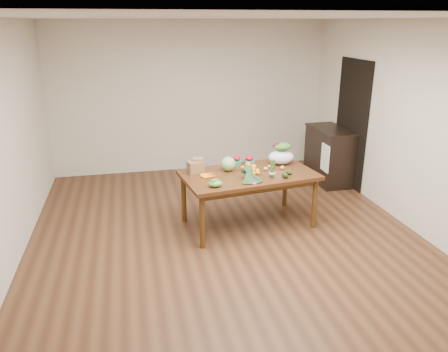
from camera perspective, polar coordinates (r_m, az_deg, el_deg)
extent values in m
plane|color=#56351D|center=(5.68, 0.48, -8.32)|extent=(6.00, 6.00, 0.00)
cube|color=white|center=(5.03, 0.57, 20.04)|extent=(5.00, 6.00, 0.02)
cube|color=silver|center=(8.08, -4.37, 10.18)|extent=(5.00, 0.02, 2.70)
cube|color=silver|center=(2.57, 16.19, -11.87)|extent=(5.00, 0.02, 2.70)
cube|color=silver|center=(5.24, -27.19, 2.93)|extent=(0.02, 6.00, 2.70)
cube|color=silver|center=(6.24, 23.63, 5.81)|extent=(0.02, 6.00, 2.70)
cube|color=#4F2612|center=(5.95, 3.18, -3.05)|extent=(1.87, 1.22, 0.75)
cube|color=black|center=(7.61, 16.28, 6.56)|extent=(0.02, 1.00, 2.10)
cube|color=black|center=(7.79, 13.56, 2.68)|extent=(0.52, 1.02, 0.94)
cube|color=white|center=(7.32, 13.07, 2.31)|extent=(0.02, 0.28, 0.45)
sphere|color=#8DB96B|center=(5.87, 0.56, 1.58)|extent=(0.19, 0.19, 0.19)
sphere|color=#FB5D0F|center=(5.89, 2.51, 1.02)|extent=(0.07, 0.07, 0.07)
sphere|color=orange|center=(6.00, 3.18, 1.43)|extent=(0.09, 0.09, 0.09)
sphere|color=#FD9E0F|center=(5.94, 3.92, 1.18)|extent=(0.08, 0.08, 0.08)
ellipsoid|color=#5A9633|center=(5.32, -1.13, -1.00)|extent=(0.18, 0.13, 0.08)
ellipsoid|color=#D5B47B|center=(5.93, 5.46, 0.96)|extent=(0.06, 0.05, 0.05)
ellipsoid|color=#D5C57B|center=(5.86, 6.26, 0.64)|extent=(0.05, 0.04, 0.04)
ellipsoid|color=#D5C77A|center=(5.99, 6.28, 1.09)|extent=(0.05, 0.05, 0.04)
ellipsoid|color=tan|center=(6.04, 5.93, 1.24)|extent=(0.05, 0.04, 0.04)
ellipsoid|color=tan|center=(6.00, 7.62, 1.09)|extent=(0.06, 0.05, 0.05)
ellipsoid|color=black|center=(5.67, 7.95, 0.09)|extent=(0.10, 0.12, 0.07)
ellipsoid|color=black|center=(5.80, 8.50, 0.47)|extent=(0.09, 0.11, 0.06)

